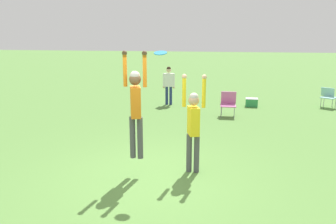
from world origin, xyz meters
The scene contains 8 objects.
ground_plane centered at (0.00, 0.00, 0.00)m, with size 120.00×120.00×0.00m, color #56843D.
person_jumping centered at (-0.31, 0.07, 1.59)m, with size 0.52×0.41×2.24m.
person_defending centered at (0.83, 0.49, 1.14)m, with size 0.52×0.41×2.14m.
frisbee centered at (0.21, 0.10, 2.59)m, with size 0.26×0.26×0.08m.
camping_chair_0 centered at (1.43, 5.93, 0.52)m, with size 0.60×0.64×0.91m.
camping_chair_2 centered at (5.48, 8.35, 0.50)m, with size 0.74×0.81×0.81m.
person_spectator_near centered at (-1.17, 7.53, 0.98)m, with size 0.55×0.27×1.65m.
cooler_box centered at (2.37, 7.88, 0.18)m, with size 0.50×0.40×0.35m.
Camera 1 is at (1.68, -6.21, 2.90)m, focal length 35.00 mm.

